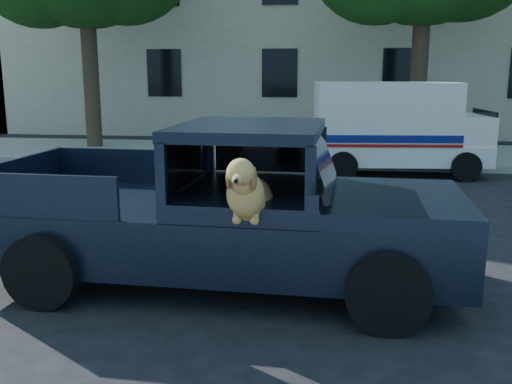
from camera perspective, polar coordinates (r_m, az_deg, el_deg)
ground at (r=7.02m, az=-15.93°, el=-7.40°), size 120.00×120.00×0.00m
far_sidewalk at (r=15.65m, az=-2.72°, el=3.94°), size 60.00×4.00×0.15m
lane_stripes at (r=9.76m, az=2.97°, el=-1.45°), size 21.60×0.14×0.01m
building_main at (r=22.67m, az=8.41°, el=17.55°), size 26.00×6.00×9.00m
pickup_truck at (r=6.16m, az=-3.52°, el=-3.92°), size 4.94×2.59×1.74m
mail_truck at (r=13.10m, az=13.72°, el=5.61°), size 3.85×2.18×2.03m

